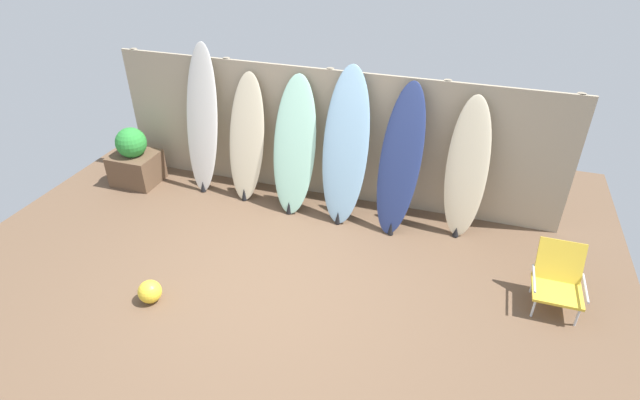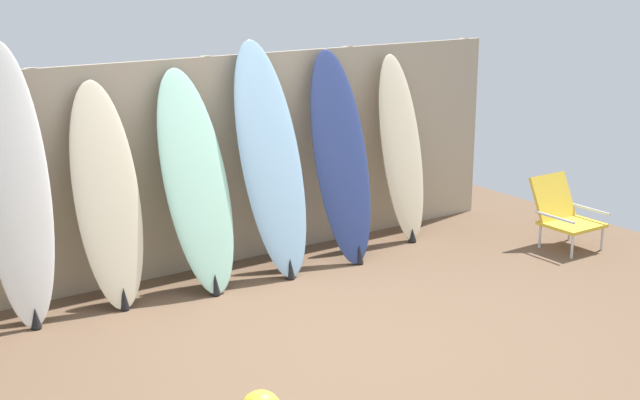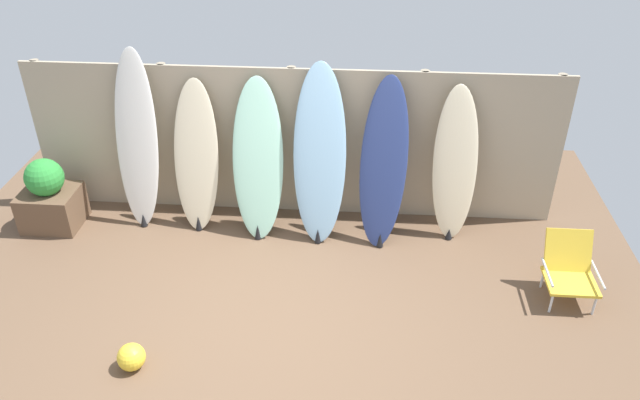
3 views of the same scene
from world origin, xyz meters
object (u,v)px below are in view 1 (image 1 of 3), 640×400
(surfboard_cream_1, at_px, (247,140))
(planter_box, at_px, (135,160))
(surfboard_navy_4, at_px, (400,161))
(surfboard_cream_5, at_px, (467,169))
(beach_ball, at_px, (150,292))
(beach_chair, at_px, (558,278))
(surfboard_white_0, at_px, (202,121))
(surfboard_seafoam_2, at_px, (294,147))
(surfboard_skyblue_3, at_px, (345,148))

(surfboard_cream_1, relative_size, planter_box, 2.00)
(surfboard_navy_4, relative_size, planter_box, 2.14)
(surfboard_cream_5, relative_size, planter_box, 2.03)
(beach_ball, bearing_deg, surfboard_cream_1, 88.33)
(planter_box, bearing_deg, beach_ball, -52.14)
(surfboard_navy_4, xyz_separation_m, beach_chair, (1.85, -0.93, -0.57))
(planter_box, bearing_deg, surfboard_navy_4, 1.82)
(surfboard_cream_5, xyz_separation_m, beach_ball, (-2.95, -2.36, -0.73))
(beach_chair, relative_size, planter_box, 0.75)
(surfboard_white_0, height_order, surfboard_cream_5, surfboard_white_0)
(surfboard_cream_1, xyz_separation_m, surfboard_seafoam_2, (0.71, -0.06, 0.03))
(surfboard_skyblue_3, distance_m, planter_box, 3.17)
(surfboard_cream_1, relative_size, beach_ball, 6.93)
(beach_chair, xyz_separation_m, planter_box, (-5.66, 0.81, 0.04))
(surfboard_seafoam_2, bearing_deg, surfboard_navy_4, -1.66)
(surfboard_seafoam_2, height_order, beach_chair, surfboard_seafoam_2)
(surfboard_navy_4, bearing_deg, surfboard_skyblue_3, 177.73)
(surfboard_white_0, xyz_separation_m, surfboard_navy_4, (2.76, -0.12, -0.11))
(surfboard_navy_4, bearing_deg, surfboard_cream_5, 8.77)
(surfboard_white_0, height_order, beach_ball, surfboard_white_0)
(beach_chair, bearing_deg, planter_box, 151.02)
(surfboard_seafoam_2, xyz_separation_m, surfboard_cream_5, (2.17, 0.08, -0.01))
(planter_box, bearing_deg, surfboard_cream_1, 7.49)
(surfboard_white_0, height_order, surfboard_cream_1, surfboard_white_0)
(surfboard_skyblue_3, height_order, planter_box, surfboard_skyblue_3)
(surfboard_seafoam_2, height_order, beach_ball, surfboard_seafoam_2)
(surfboard_navy_4, distance_m, planter_box, 3.85)
(surfboard_seafoam_2, distance_m, beach_chair, 3.42)
(surfboard_skyblue_3, distance_m, surfboard_cream_5, 1.49)
(surfboard_cream_5, bearing_deg, surfboard_white_0, 179.94)
(surfboard_navy_4, bearing_deg, beach_ball, -134.09)
(planter_box, bearing_deg, beach_chair, -8.15)
(surfboard_white_0, relative_size, surfboard_skyblue_3, 1.05)
(surfboard_skyblue_3, relative_size, beach_chair, 3.03)
(surfboard_cream_1, height_order, planter_box, surfboard_cream_1)
(surfboard_white_0, distance_m, beach_chair, 4.78)
(planter_box, bearing_deg, surfboard_seafoam_2, 3.80)
(surfboard_white_0, relative_size, surfboard_cream_1, 1.19)
(surfboard_cream_1, height_order, beach_chair, surfboard_cream_1)
(surfboard_cream_1, distance_m, beach_ball, 2.45)
(surfboard_seafoam_2, height_order, surfboard_cream_5, surfboard_seafoam_2)
(surfboard_cream_1, relative_size, beach_chair, 2.66)
(surfboard_skyblue_3, relative_size, surfboard_cream_5, 1.12)
(surfboard_seafoam_2, distance_m, planter_box, 2.48)
(beach_ball, bearing_deg, surfboard_white_0, 104.12)
(surfboard_skyblue_3, height_order, beach_chair, surfboard_skyblue_3)
(surfboard_navy_4, bearing_deg, surfboard_seafoam_2, 178.34)
(surfboard_skyblue_3, relative_size, planter_box, 2.27)
(surfboard_cream_5, xyz_separation_m, planter_box, (-4.59, -0.24, -0.49))
(surfboard_cream_1, xyz_separation_m, surfboard_skyblue_3, (1.40, -0.08, 0.12))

